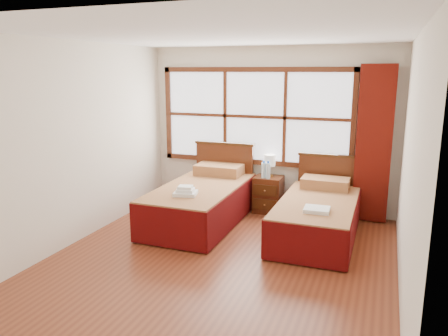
% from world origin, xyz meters
% --- Properties ---
extents(floor, '(4.50, 4.50, 0.00)m').
position_xyz_m(floor, '(0.00, 0.00, 0.00)').
color(floor, brown).
rests_on(floor, ground).
extents(ceiling, '(4.50, 4.50, 0.00)m').
position_xyz_m(ceiling, '(0.00, 0.00, 2.60)').
color(ceiling, white).
rests_on(ceiling, wall_back).
extents(wall_back, '(4.00, 0.00, 4.00)m').
position_xyz_m(wall_back, '(0.00, 2.25, 1.30)').
color(wall_back, silver).
rests_on(wall_back, floor).
extents(wall_left, '(0.00, 4.50, 4.50)m').
position_xyz_m(wall_left, '(-2.00, 0.00, 1.30)').
color(wall_left, silver).
rests_on(wall_left, floor).
extents(wall_right, '(0.00, 4.50, 4.50)m').
position_xyz_m(wall_right, '(2.00, 0.00, 1.30)').
color(wall_right, silver).
rests_on(wall_right, floor).
extents(window, '(3.16, 0.06, 1.56)m').
position_xyz_m(window, '(-0.25, 2.21, 1.50)').
color(window, white).
rests_on(window, wall_back).
extents(curtain, '(0.50, 0.16, 2.30)m').
position_xyz_m(curtain, '(1.60, 2.11, 1.17)').
color(curtain, '#5F1109').
rests_on(curtain, wall_back).
extents(bed_left, '(1.09, 2.12, 1.06)m').
position_xyz_m(bed_left, '(-0.74, 1.20, 0.32)').
color(bed_left, '#3E210C').
rests_on(bed_left, floor).
extents(bed_right, '(1.01, 2.03, 0.98)m').
position_xyz_m(bed_right, '(0.97, 1.20, 0.30)').
color(bed_right, '#3E210C').
rests_on(bed_right, floor).
extents(nightstand, '(0.43, 0.43, 0.58)m').
position_xyz_m(nightstand, '(0.06, 1.99, 0.29)').
color(nightstand, '#4E2311').
rests_on(nightstand, floor).
extents(towels_left, '(0.36, 0.33, 0.13)m').
position_xyz_m(towels_left, '(-0.74, 0.62, 0.62)').
color(towels_left, white).
rests_on(towels_left, bed_left).
extents(towels_right, '(0.32, 0.28, 0.05)m').
position_xyz_m(towels_right, '(1.02, 0.67, 0.55)').
color(towels_right, white).
rests_on(towels_right, bed_right).
extents(lamp, '(0.18, 0.18, 0.35)m').
position_xyz_m(lamp, '(0.06, 2.05, 0.82)').
color(lamp, gold).
rests_on(lamp, nightstand).
extents(bottle_near, '(0.07, 0.07, 0.27)m').
position_xyz_m(bottle_near, '(0.00, 1.91, 0.70)').
color(bottle_near, silver).
rests_on(bottle_near, nightstand).
extents(bottle_far, '(0.07, 0.07, 0.28)m').
position_xyz_m(bottle_far, '(0.08, 1.88, 0.70)').
color(bottle_far, silver).
rests_on(bottle_far, nightstand).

